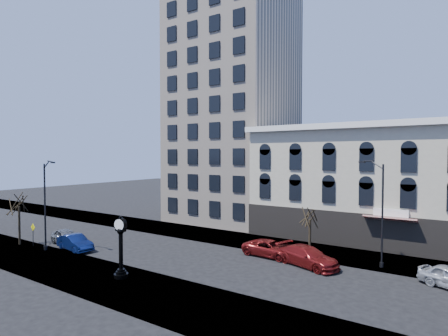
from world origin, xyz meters
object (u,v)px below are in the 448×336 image
Objects in this scene: street_lamp_near at (47,182)px; car_near_b at (75,243)px; street_clock at (121,249)px; car_near_a at (66,237)px; warning_sign at (33,231)px.

street_lamp_near reaches higher than car_near_b.
street_clock is 1.00× the size of car_near_a.
car_near_b is at bearing 22.90° from warning_sign.
warning_sign is (-14.38, 1.19, -0.51)m from street_clock.
warning_sign is at bearing 118.64° from car_near_b.
street_lamp_near is at bearing 147.86° from car_near_b.
street_clock is 0.53× the size of street_lamp_near.
street_lamp_near reaches higher than street_clock.
street_clock is at bearing -99.29° from car_near_b.
car_near_a is (-1.25, 2.63, -5.97)m from street_lamp_near.
warning_sign is at bearing -173.83° from street_lamp_near.
street_lamp_near reaches higher than car_near_a.
street_lamp_near is 1.93× the size of car_near_b.
street_lamp_near is 1.89× the size of car_near_a.
street_clock is at bearing -93.92° from car_near_a.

